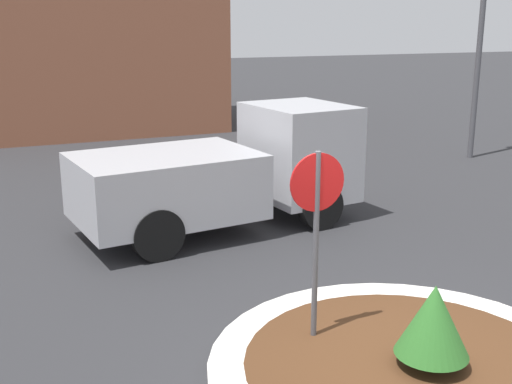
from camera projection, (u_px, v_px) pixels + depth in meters
name	position (u px, v px, depth m)	size (l,w,h in m)	color
ground_plane	(408.00, 375.00, 7.22)	(120.00, 120.00, 0.00)	#2D2D30
traffic_island	(408.00, 369.00, 7.20)	(4.52, 4.52, 0.15)	silver
stop_sign	(316.00, 215.00, 7.43)	(0.69, 0.07, 2.43)	#4C4C51
island_shrub	(434.00, 320.00, 6.96)	(0.82, 0.82, 0.96)	brown
utility_truck	(229.00, 171.00, 12.15)	(5.55, 2.80, 2.26)	#B2B2B7
storefront_building	(59.00, 18.00, 22.56)	(10.62, 6.07, 7.88)	#93563D
light_pole	(481.00, 28.00, 17.75)	(0.70, 0.30, 6.20)	#4C4C51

